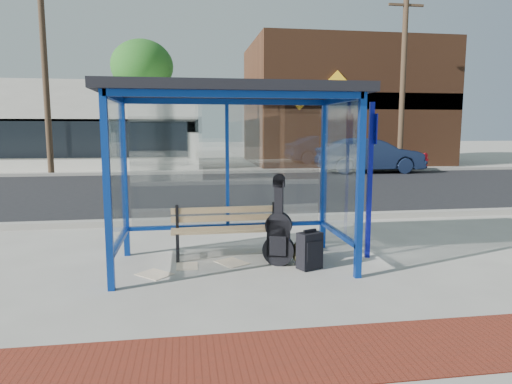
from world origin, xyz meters
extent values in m
plane|color=#B2ADA0|center=(0.00, 0.00, 0.00)|extent=(120.00, 120.00, 0.00)
cube|color=maroon|center=(0.00, -2.60, 0.01)|extent=(60.00, 1.00, 0.01)
cube|color=gray|center=(0.00, 2.90, 0.06)|extent=(60.00, 0.25, 0.12)
cube|color=black|center=(0.00, 8.00, 0.00)|extent=(60.00, 10.00, 0.00)
cube|color=gray|center=(0.00, 13.10, 0.06)|extent=(60.00, 0.25, 0.12)
cube|color=#B2ADA0|center=(0.00, 15.00, 0.00)|extent=(60.00, 4.00, 0.01)
cube|color=navy|center=(-1.50, -0.75, 1.15)|extent=(0.08, 0.08, 2.30)
cube|color=navy|center=(1.50, -0.75, 1.15)|extent=(0.08, 0.08, 2.30)
cube|color=navy|center=(-1.50, 0.75, 1.15)|extent=(0.08, 0.08, 2.30)
cube|color=navy|center=(1.50, 0.75, 1.15)|extent=(0.08, 0.08, 2.30)
cube|color=navy|center=(0.00, 0.75, 2.26)|extent=(3.00, 0.08, 0.08)
cube|color=navy|center=(0.00, -0.75, 2.26)|extent=(3.00, 0.08, 0.08)
cube|color=navy|center=(-1.50, 0.00, 2.26)|extent=(0.08, 1.50, 0.08)
cube|color=navy|center=(1.50, 0.00, 2.26)|extent=(0.08, 1.50, 0.08)
cube|color=navy|center=(0.00, 0.75, 0.40)|extent=(3.00, 0.08, 0.06)
cube|color=navy|center=(-1.50, 0.00, 0.40)|extent=(0.08, 1.50, 0.06)
cube|color=navy|center=(1.50, 0.00, 0.40)|extent=(0.08, 1.50, 0.06)
cube|color=navy|center=(0.00, 0.75, 1.35)|extent=(0.05, 0.05, 1.90)
cube|color=silver|center=(0.00, 0.75, 1.31)|extent=(2.84, 0.01, 1.82)
cube|color=silver|center=(-1.50, 0.00, 1.31)|extent=(0.02, 1.34, 1.82)
cube|color=silver|center=(1.50, 0.00, 1.31)|extent=(0.02, 1.34, 1.82)
cube|color=black|center=(0.00, 0.00, 2.36)|extent=(3.30, 1.80, 0.12)
cube|color=silver|center=(-9.00, 18.00, 2.00)|extent=(18.00, 6.00, 4.00)
cube|color=#59331E|center=(8.00, 18.50, 3.20)|extent=(10.00, 7.00, 6.40)
cube|color=black|center=(8.00, 15.05, 3.20)|extent=(10.00, 0.10, 0.80)
cube|color=yellow|center=(6.50, 14.95, 3.80)|extent=(1.56, 0.06, 1.56)
cylinder|color=#4C3826|center=(-3.00, 22.00, 2.50)|extent=(0.36, 0.36, 5.00)
ellipsoid|color=#1B5C1A|center=(-3.00, 22.00, 5.50)|extent=(3.60, 3.60, 3.06)
cylinder|color=#4C3826|center=(12.50, 22.00, 2.50)|extent=(0.36, 0.36, 5.00)
ellipsoid|color=#1B5C1A|center=(12.50, 22.00, 5.50)|extent=(3.60, 3.60, 3.06)
cylinder|color=#4C3826|center=(-6.00, 13.40, 4.00)|extent=(0.24, 0.24, 8.00)
cylinder|color=#4C3826|center=(9.00, 13.40, 4.00)|extent=(0.24, 0.24, 8.00)
cube|color=#4C3826|center=(9.00, 13.40, 7.20)|extent=(1.60, 0.10, 0.10)
cube|color=black|center=(-0.75, 0.26, 0.20)|extent=(0.05, 0.05, 0.41)
cube|color=black|center=(-0.76, 0.61, 0.38)|extent=(0.05, 0.05, 0.77)
cube|color=black|center=(-0.75, 0.44, 0.20)|extent=(0.05, 0.37, 0.05)
cube|color=black|center=(0.69, 0.28, 0.20)|extent=(0.05, 0.05, 0.41)
cube|color=black|center=(0.69, 0.63, 0.38)|extent=(0.05, 0.05, 0.77)
cube|color=black|center=(0.69, 0.46, 0.20)|extent=(0.05, 0.37, 0.05)
cube|color=tan|center=(-0.03, 0.30, 0.41)|extent=(1.63, 0.10, 0.03)
cube|color=tan|center=(-0.03, 0.40, 0.41)|extent=(1.63, 0.10, 0.03)
cube|color=tan|center=(-0.03, 0.50, 0.41)|extent=(1.63, 0.10, 0.03)
cube|color=tan|center=(-0.03, 0.60, 0.41)|extent=(1.63, 0.10, 0.03)
cube|color=tan|center=(-0.03, 0.63, 0.54)|extent=(1.63, 0.05, 0.09)
cube|color=tan|center=(-0.03, 0.63, 0.67)|extent=(1.63, 0.05, 0.09)
cylinder|color=black|center=(0.62, -0.07, 0.22)|extent=(0.45, 0.26, 0.43)
cylinder|color=black|center=(0.62, -0.07, 0.56)|extent=(0.38, 0.24, 0.36)
cube|color=black|center=(0.62, -0.07, 0.38)|extent=(0.33, 0.22, 0.52)
cube|color=black|center=(0.62, -0.07, 0.91)|extent=(0.14, 0.14, 0.52)
cube|color=black|center=(0.62, -0.07, 1.14)|extent=(0.18, 0.15, 0.10)
cube|color=black|center=(1.00, -0.31, 0.25)|extent=(0.36, 0.30, 0.49)
cylinder|color=black|center=(0.89, -0.36, 0.02)|extent=(0.11, 0.18, 0.04)
cylinder|color=black|center=(1.10, -0.26, 0.02)|extent=(0.11, 0.18, 0.04)
cube|color=black|center=(1.00, -0.31, 0.53)|extent=(0.19, 0.11, 0.04)
cube|color=black|center=(1.04, -0.40, 0.27)|extent=(0.23, 0.11, 0.27)
ellipsoid|color=black|center=(0.95, -0.10, 0.18)|extent=(0.36, 0.32, 0.36)
ellipsoid|color=black|center=(0.91, -0.20, 0.13)|extent=(0.21, 0.18, 0.18)
cube|color=black|center=(0.96, -0.08, 0.35)|extent=(0.11, 0.08, 0.03)
cube|color=navy|center=(1.98, 0.11, 1.12)|extent=(0.07, 0.07, 2.24)
cube|color=navy|center=(2.02, 0.10, 1.86)|extent=(0.06, 0.28, 0.42)
cube|color=white|center=(-1.04, -0.24, 0.00)|extent=(0.52, 0.52, 0.01)
cube|color=white|center=(-0.63, 0.06, 0.00)|extent=(0.29, 0.37, 0.01)
cube|color=white|center=(0.00, 0.13, 0.00)|extent=(0.51, 0.54, 0.01)
imported|color=#16223F|center=(7.20, 12.51, 0.74)|extent=(4.51, 1.68, 1.47)
cylinder|color=#AA0C16|center=(10.68, 14.15, 0.30)|extent=(0.20, 0.20, 0.60)
sphere|color=#AA0C16|center=(10.68, 14.15, 0.63)|extent=(0.22, 0.22, 0.22)
cylinder|color=#AA0C16|center=(10.68, 14.15, 0.40)|extent=(0.33, 0.15, 0.10)
camera|label=1|loc=(-0.62, -6.05, 1.86)|focal=32.00mm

